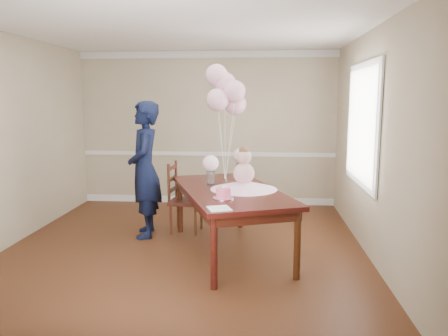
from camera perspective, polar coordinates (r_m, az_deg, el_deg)
floor at (r=5.59m, az=-5.27°, el=-10.59°), size 4.50×5.00×0.00m
ceiling at (r=5.33m, az=-5.71°, el=17.89°), size 4.50×5.00×0.02m
wall_back at (r=7.76m, az=-2.20°, el=5.16°), size 4.50×0.02×2.70m
wall_front at (r=2.89m, az=-14.30°, el=-1.75°), size 4.50×0.02×2.70m
wall_left at (r=6.11m, az=-26.77°, el=3.14°), size 0.02×5.00×2.70m
wall_right at (r=5.37m, az=18.90°, el=2.94°), size 0.02×5.00×2.70m
chair_rail_trim at (r=7.79m, az=-2.18°, el=1.85°), size 4.50×0.02×0.07m
crown_molding at (r=7.77m, az=-2.26°, el=14.62°), size 4.50×0.02×0.12m
baseboard_trim at (r=7.94m, az=-2.15°, el=-4.17°), size 4.50×0.02×0.12m
window_frame at (r=5.84m, az=17.60°, el=5.42°), size 0.02×1.66×1.56m
window_blinds at (r=5.83m, az=17.43°, el=5.43°), size 0.01×1.50×1.40m
dining_table_top at (r=5.29m, az=0.77°, el=-3.03°), size 1.73×2.36×0.05m
table_apron at (r=5.30m, az=0.77°, el=-3.87°), size 1.59×2.22×0.11m
table_leg_fl at (r=4.38m, az=-1.33°, el=-11.07°), size 0.10×0.10×0.74m
table_leg_fr at (r=4.66m, az=9.54°, el=-9.92°), size 0.10×0.10×0.74m
table_leg_bl at (r=6.21m, az=-5.74°, el=-5.01°), size 0.10×0.10×0.74m
table_leg_br at (r=6.41m, az=2.16°, el=-4.52°), size 0.10×0.10×0.74m
baby_skirt at (r=5.27m, az=2.60°, el=-2.20°), size 1.04×1.04×0.11m
baby_torso at (r=5.24m, az=2.61°, el=-0.72°), size 0.25×0.25×0.25m
baby_head at (r=5.21m, az=2.62°, el=1.47°), size 0.18×0.18×0.18m
baby_hair at (r=5.20m, az=2.63°, el=2.17°), size 0.13×0.13×0.13m
cake_platter at (r=4.77m, az=-0.08°, el=-3.97°), size 0.30×0.30×0.01m
birthday_cake at (r=4.76m, az=-0.09°, el=-3.30°), size 0.20×0.20×0.11m
cake_flower_a at (r=4.75m, az=-0.09°, el=-2.48°), size 0.03×0.03×0.03m
cake_flower_b at (r=4.78m, az=0.22°, el=-2.41°), size 0.03×0.03×0.03m
rose_vase_near at (r=5.53m, az=-1.74°, el=-1.32°), size 0.14×0.14×0.17m
roses_near at (r=5.50m, az=-1.75°, el=0.64°), size 0.20×0.20×0.20m
rose_vase_far at (r=6.23m, az=2.02°, el=-0.14°), size 0.14×0.14×0.17m
roses_far at (r=6.20m, az=2.03°, el=1.61°), size 0.20×0.20×0.20m
napkin at (r=4.33m, az=-0.63°, el=-5.31°), size 0.27×0.27×0.01m
balloon_weight at (r=5.86m, az=0.18°, el=-1.46°), size 0.05×0.05×0.02m
balloon_a at (r=5.73m, az=-0.85°, el=8.88°), size 0.30×0.30×0.30m
balloon_b at (r=5.74m, az=1.36°, el=9.94°), size 0.30×0.30×0.30m
balloon_c at (r=5.87m, az=0.10°, el=10.96°), size 0.30×0.30×0.30m
balloon_d at (r=5.87m, az=-0.98°, el=12.00°), size 0.30×0.30×0.30m
balloon_e at (r=5.89m, az=1.47°, el=8.37°), size 0.30×0.30×0.30m
balloon_ribbon_a at (r=5.78m, az=-0.33°, el=2.87°), size 0.09×0.04×0.89m
balloon_ribbon_b at (r=5.78m, az=0.76°, el=3.39°), size 0.12×0.02×0.99m
balloon_ribbon_c at (r=5.84m, az=0.14°, el=3.98°), size 0.02×0.10×1.10m
balloon_ribbon_d at (r=5.83m, az=-0.39°, el=4.49°), size 0.12×0.08×1.20m
balloon_ribbon_e at (r=5.86m, az=0.82°, el=2.69°), size 0.12×0.12×0.82m
dining_chair_seat at (r=6.20m, az=-4.95°, el=-4.38°), size 0.47×0.47×0.05m
chair_leg_fl at (r=6.15m, az=-6.95°, el=-6.75°), size 0.04×0.04×0.42m
chair_leg_fr at (r=6.05m, az=-3.75°, el=-6.95°), size 0.04×0.04×0.42m
chair_leg_bl at (r=6.47m, az=-6.02°, el=-5.92°), size 0.04×0.04×0.42m
chair_leg_br at (r=6.38m, az=-2.97°, el=-6.10°), size 0.04×0.04×0.42m
chair_back_post_l at (r=6.03m, az=-7.22°, el=-2.04°), size 0.04×0.04×0.55m
chair_back_post_r at (r=6.36m, az=-6.26°, el=-1.45°), size 0.04×0.04×0.55m
chair_slat_low at (r=6.22m, az=-6.71°, el=-2.80°), size 0.07×0.39×0.05m
chair_slat_mid at (r=6.19m, az=-6.74°, el=-1.38°), size 0.07×0.39×0.05m
chair_slat_top at (r=6.16m, az=-6.76°, el=0.05°), size 0.07×0.39×0.05m
woman at (r=6.02m, az=-10.31°, el=-0.21°), size 0.58×0.75×1.85m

